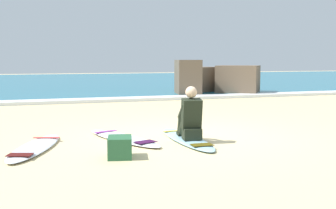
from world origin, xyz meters
TOP-DOWN VIEW (x-y plane):
  - ground_plane at (0.00, 0.00)m, footprint 80.00×80.00m
  - sea at (0.00, 21.10)m, footprint 80.00×28.00m
  - breaking_foam at (0.00, 7.40)m, footprint 80.00×0.90m
  - surfboard_main at (-0.11, -0.45)m, footprint 0.60×2.43m
  - surfer_seated at (-0.11, -0.62)m, footprint 0.44×0.74m
  - surfboard_spare_near at (-2.78, -0.30)m, footprint 1.25×2.37m
  - surfboard_spare_far at (-1.21, 0.02)m, footprint 1.23×2.30m
  - rock_outcrop_distant at (4.89, 9.07)m, footprint 4.13×3.52m
  - beach_bag at (-1.58, -1.37)m, footprint 0.46×0.55m

SIDE VIEW (x-z plane):
  - ground_plane at x=0.00m, z-range 0.00..0.00m
  - surfboard_main at x=-0.11m, z-range 0.00..0.07m
  - surfboard_spare_near at x=-2.78m, z-range 0.00..0.07m
  - surfboard_spare_far at x=-1.21m, z-range 0.00..0.07m
  - sea at x=0.00m, z-range 0.00..0.10m
  - breaking_foam at x=0.00m, z-range 0.00..0.11m
  - beach_bag at x=-1.58m, z-range 0.00..0.32m
  - surfer_seated at x=-0.11m, z-range -0.04..0.91m
  - rock_outcrop_distant at x=4.89m, z-range -0.10..1.39m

